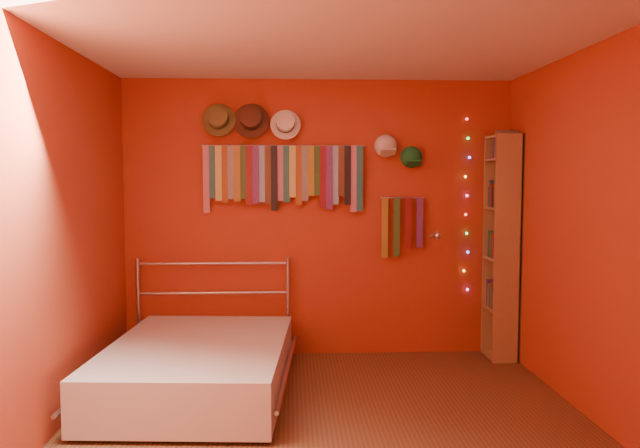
{
  "coord_description": "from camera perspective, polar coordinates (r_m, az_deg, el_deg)",
  "views": [
    {
      "loc": [
        -0.25,
        -3.9,
        1.62
      ],
      "look_at": [
        -0.03,
        0.9,
        1.26
      ],
      "focal_mm": 35.0,
      "sensor_mm": 36.0,
      "label": 1
    }
  ],
  "objects": [
    {
      "name": "fedora_olive",
      "position": [
        5.62,
        -9.29,
        9.48
      ],
      "size": [
        0.3,
        0.16,
        0.29
      ],
      "rotation": [
        1.36,
        0.0,
        0.0
      ],
      "color": "brown",
      "rests_on": "back_wall"
    },
    {
      "name": "fairy_lights",
      "position": [
        5.84,
        13.28,
        1.69
      ],
      "size": [
        0.06,
        0.02,
        1.58
      ],
      "color": "#FF3333",
      "rests_on": "back_wall"
    },
    {
      "name": "ceiling",
      "position": [
        4.01,
        1.05,
        16.93
      ],
      "size": [
        3.5,
        3.5,
        0.02
      ],
      "primitive_type": "cube",
      "color": "white",
      "rests_on": "back_wall"
    },
    {
      "name": "fedora_white",
      "position": [
        5.58,
        -3.17,
        9.17
      ],
      "size": [
        0.27,
        0.15,
        0.27
      ],
      "rotation": [
        1.36,
        0.0,
        0.0
      ],
      "color": "white",
      "rests_on": "back_wall"
    },
    {
      "name": "bed",
      "position": [
        4.86,
        -11.07,
        -12.65
      ],
      "size": [
        1.49,
        1.92,
        0.91
      ],
      "rotation": [
        0.0,
        0.0,
        -0.07
      ],
      "color": "#B2B2B7",
      "rests_on": "ground"
    },
    {
      "name": "back_wall",
      "position": [
        5.67,
        -0.1,
        0.51
      ],
      "size": [
        3.5,
        0.02,
        2.5
      ],
      "primitive_type": "cube",
      "color": "#B03F1C",
      "rests_on": "ground"
    },
    {
      "name": "right_wall",
      "position": [
        4.4,
        24.41,
        -0.95
      ],
      "size": [
        0.02,
        3.5,
        2.5
      ],
      "primitive_type": "cube",
      "color": "#B03F1C",
      "rests_on": "ground"
    },
    {
      "name": "reading_lamp",
      "position": [
        5.61,
        10.63,
        -1.04
      ],
      "size": [
        0.06,
        0.28,
        0.08
      ],
      "color": "#B2B2B7",
      "rests_on": "back_wall"
    },
    {
      "name": "fedora_brown",
      "position": [
        5.59,
        -6.33,
        9.49
      ],
      "size": [
        0.32,
        0.17,
        0.31
      ],
      "rotation": [
        1.36,
        0.0,
        0.0
      ],
      "color": "#472519",
      "rests_on": "back_wall"
    },
    {
      "name": "bookshelf",
      "position": [
        5.79,
        16.63,
        -1.9
      ],
      "size": [
        0.25,
        0.34,
        2.0
      ],
      "color": "#9A6B45",
      "rests_on": "ground"
    },
    {
      "name": "cap_white",
      "position": [
        5.67,
        6.03,
        7.1
      ],
      "size": [
        0.19,
        0.24,
        0.19
      ],
      "color": "white",
      "rests_on": "back_wall"
    },
    {
      "name": "ground",
      "position": [
        4.23,
        1.0,
        -18.25
      ],
      "size": [
        3.5,
        3.5,
        0.0
      ],
      "primitive_type": "plane",
      "color": "brown",
      "rests_on": "ground"
    },
    {
      "name": "left_wall",
      "position": [
        4.2,
        -23.57,
        -1.16
      ],
      "size": [
        0.02,
        3.5,
        2.5
      ],
      "primitive_type": "cube",
      "color": "#B03F1C",
      "rests_on": "ground"
    },
    {
      "name": "tie_rack",
      "position": [
        5.59,
        -3.3,
        4.63
      ],
      "size": [
        1.45,
        0.03,
        0.6
      ],
      "color": "#B2B2B7",
      "rests_on": "back_wall"
    },
    {
      "name": "small_tie_rack",
      "position": [
        5.69,
        7.46,
        0.06
      ],
      "size": [
        0.4,
        0.03,
        0.55
      ],
      "color": "#B2B2B7",
      "rests_on": "back_wall"
    },
    {
      "name": "cap_green",
      "position": [
        5.71,
        8.34,
        6.06
      ],
      "size": [
        0.19,
        0.24,
        0.19
      ],
      "color": "#19712F",
      "rests_on": "back_wall"
    }
  ]
}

